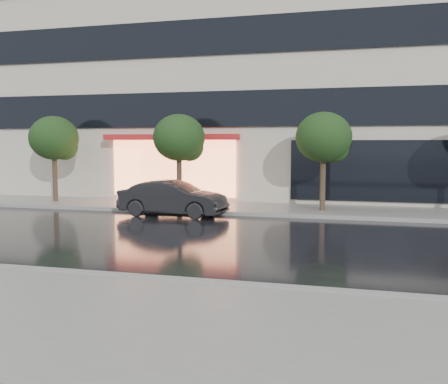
% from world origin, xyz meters
% --- Properties ---
extents(ground, '(120.00, 120.00, 0.00)m').
position_xyz_m(ground, '(0.00, 0.00, 0.00)').
color(ground, black).
rests_on(ground, ground).
extents(sidewalk_near, '(60.00, 4.50, 0.12)m').
position_xyz_m(sidewalk_near, '(0.00, -3.25, 0.06)').
color(sidewalk_near, slate).
rests_on(sidewalk_near, ground).
extents(sidewalk_far, '(60.00, 3.50, 0.12)m').
position_xyz_m(sidewalk_far, '(0.00, 10.25, 0.06)').
color(sidewalk_far, slate).
rests_on(sidewalk_far, ground).
extents(curb_near, '(60.00, 0.25, 0.14)m').
position_xyz_m(curb_near, '(0.00, -1.00, 0.07)').
color(curb_near, gray).
rests_on(curb_near, ground).
extents(curb_far, '(60.00, 0.25, 0.14)m').
position_xyz_m(curb_far, '(0.00, 8.50, 0.07)').
color(curb_far, gray).
rests_on(curb_far, ground).
extents(office_building, '(30.00, 12.76, 18.00)m').
position_xyz_m(office_building, '(-0.00, 17.97, 9.00)').
color(office_building, '#B6AD9A').
rests_on(office_building, ground).
extents(tree_far_west, '(2.20, 2.20, 3.99)m').
position_xyz_m(tree_far_west, '(-8.94, 10.03, 2.92)').
color(tree_far_west, '#33261C').
rests_on(tree_far_west, ground).
extents(tree_mid_west, '(2.20, 2.20, 3.99)m').
position_xyz_m(tree_mid_west, '(-2.94, 10.03, 2.92)').
color(tree_mid_west, '#33261C').
rests_on(tree_mid_west, ground).
extents(tree_mid_east, '(2.20, 2.20, 3.99)m').
position_xyz_m(tree_mid_east, '(3.06, 10.03, 2.92)').
color(tree_mid_east, '#33261C').
rests_on(tree_mid_east, ground).
extents(parked_car, '(4.20, 1.73, 1.35)m').
position_xyz_m(parked_car, '(-2.47, 7.78, 0.68)').
color(parked_car, black).
rests_on(parked_car, ground).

